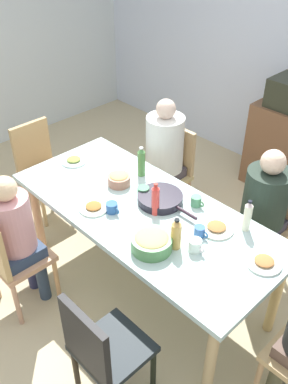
{
  "coord_description": "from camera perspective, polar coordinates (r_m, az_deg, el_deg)",
  "views": [
    {
      "loc": [
        1.73,
        -1.66,
        2.66
      ],
      "look_at": [
        0.0,
        0.0,
        0.93
      ],
      "focal_mm": 39.94,
      "sensor_mm": 36.0,
      "label": 1
    }
  ],
  "objects": [
    {
      "name": "chair_1",
      "position": [
        4.16,
        -13.74,
        3.66
      ],
      "size": [
        0.4,
        0.4,
        0.9
      ],
      "color": "tan",
      "rests_on": "ground_plane"
    },
    {
      "name": "chair_4",
      "position": [
        2.6,
        -5.67,
        -20.16
      ],
      "size": [
        0.4,
        0.4,
        0.9
      ],
      "color": "black",
      "rests_on": "ground_plane"
    },
    {
      "name": "bowl_0",
      "position": [
        2.7,
        1.02,
        -6.68
      ],
      "size": [
        0.27,
        0.27,
        0.11
      ],
      "color": "#4D864C",
      "rests_on": "dining_table"
    },
    {
      "name": "cup_0",
      "position": [
        2.72,
        6.87,
        -7.1
      ],
      "size": [
        0.12,
        0.08,
        0.08
      ],
      "color": "white",
      "rests_on": "dining_table"
    },
    {
      "name": "person_3",
      "position": [
        3.82,
        2.67,
        5.56
      ],
      "size": [
        0.34,
        0.34,
        1.22
      ],
      "color": "#41493E",
      "rests_on": "ground_plane"
    },
    {
      "name": "plate_3",
      "position": [
        3.06,
        -6.74,
        -2.05
      ],
      "size": [
        0.21,
        0.21,
        0.04
      ],
      "color": "white",
      "rests_on": "dining_table"
    },
    {
      "name": "bottle_3",
      "position": [
        2.69,
        4.31,
        -5.65
      ],
      "size": [
        0.07,
        0.07,
        0.23
      ],
      "color": "tan",
      "rests_on": "dining_table"
    },
    {
      "name": "bottle_2",
      "position": [
        3.34,
        -0.36,
        4.01
      ],
      "size": [
        0.06,
        0.06,
        0.25
      ],
      "color": "#4C823D",
      "rests_on": "dining_table"
    },
    {
      "name": "plate_2",
      "position": [
        2.91,
        9.65,
        -4.74
      ],
      "size": [
        0.23,
        0.23,
        0.04
      ],
      "color": "silver",
      "rests_on": "dining_table"
    },
    {
      "name": "dining_table",
      "position": [
        3.1,
        -0.0,
        -3.47
      ],
      "size": [
        2.09,
        0.91,
        0.78
      ],
      "color": "#ACCAC7",
      "rests_on": "ground_plane"
    },
    {
      "name": "chair_0",
      "position": [
        3.22,
        -17.61,
        -8.11
      ],
      "size": [
        0.4,
        0.4,
        0.9
      ],
      "color": "tan",
      "rests_on": "ground_plane"
    },
    {
      "name": "bottle_1",
      "position": [
        2.89,
        13.65,
        -3.14
      ],
      "size": [
        0.05,
        0.05,
        0.24
      ],
      "color": "#EAE9C8",
      "rests_on": "dining_table"
    },
    {
      "name": "bowl_1",
      "position": [
        3.28,
        -3.36,
        1.72
      ],
      "size": [
        0.17,
        0.17,
        0.1
      ],
      "color": "#99644F",
      "rests_on": "dining_table"
    },
    {
      "name": "cup_2",
      "position": [
        3.08,
        7.01,
        -1.22
      ],
      "size": [
        0.11,
        0.08,
        0.08
      ],
      "color": "#509267",
      "rests_on": "dining_table"
    },
    {
      "name": "chair_2",
      "position": [
        3.51,
        15.99,
        -3.55
      ],
      "size": [
        0.4,
        0.4,
        0.9
      ],
      "color": "tan",
      "rests_on": "ground_plane"
    },
    {
      "name": "cup_4",
      "position": [
        3.01,
        -4.28,
        -2.11
      ],
      "size": [
        0.12,
        0.08,
        0.07
      ],
      "color": "#2C5899",
      "rests_on": "dining_table"
    },
    {
      "name": "person_0",
      "position": [
        3.14,
        -16.71,
        -5.13
      ],
      "size": [
        0.3,
        0.3,
        1.14
      ],
      "color": "#282C4F",
      "rests_on": "ground_plane"
    },
    {
      "name": "cup_3",
      "position": [
        2.83,
        7.48,
        -5.26
      ],
      "size": [
        0.11,
        0.07,
        0.07
      ],
      "color": "#355FA6",
      "rests_on": "dining_table"
    },
    {
      "name": "cup_1",
      "position": [
        3.16,
        -0.05,
        0.05
      ],
      "size": [
        0.12,
        0.09,
        0.07
      ],
      "color": "#4C8661",
      "rests_on": "dining_table"
    },
    {
      "name": "person_2",
      "position": [
        3.33,
        15.71,
        -1.61
      ],
      "size": [
        0.34,
        0.34,
        1.17
      ],
      "color": "#493946",
      "rests_on": "ground_plane"
    },
    {
      "name": "plate_0",
      "position": [
        3.61,
        -9.35,
        4.16
      ],
      "size": [
        0.2,
        0.2,
        0.04
      ],
      "color": "white",
      "rests_on": "dining_table"
    },
    {
      "name": "bottle_0",
      "position": [
        2.94,
        1.54,
        -1.05
      ],
      "size": [
        0.05,
        0.05,
        0.26
      ],
      "color": "red",
      "rests_on": "dining_table"
    },
    {
      "name": "plate_1",
      "position": [
        2.73,
        15.74,
        -9.02
      ],
      "size": [
        0.22,
        0.22,
        0.04
      ],
      "color": "white",
      "rests_on": "dining_table"
    },
    {
      "name": "chair_3",
      "position": [
        3.99,
        3.47,
        3.22
      ],
      "size": [
        0.4,
        0.4,
        0.9
      ],
      "color": "tan",
      "rests_on": "ground_plane"
    },
    {
      "name": "ground_plane",
      "position": [
        3.58,
        -0.0,
        -12.09
      ],
      "size": [
        7.06,
        7.06,
        0.0
      ],
      "primitive_type": "plane",
      "color": "tan"
    },
    {
      "name": "side_cabinet",
      "position": [
        4.64,
        18.24,
        5.49
      ],
      "size": [
        0.7,
        0.44,
        0.9
      ],
      "primitive_type": "cube",
      "color": "brown",
      "rests_on": "ground_plane"
    },
    {
      "name": "serving_pan",
      "position": [
        3.1,
        2.22,
        -0.88
      ],
      "size": [
        0.51,
        0.33,
        0.06
      ],
      "color": "black",
      "rests_on": "dining_table"
    }
  ]
}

